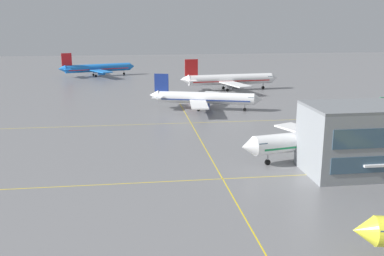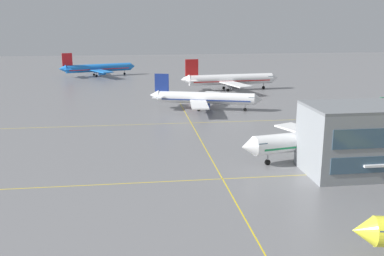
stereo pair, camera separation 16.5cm
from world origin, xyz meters
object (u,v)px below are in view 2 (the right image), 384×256
Objects in this scene: airliner_second_row at (328,139)px; airliner_third_row at (204,98)px; airliner_far_left_stand at (230,79)px; airliner_far_right_stand at (98,68)px.

airliner_second_row reaches higher than airliner_third_row.
airliner_second_row is 1.10× the size of airliner_third_row.
airliner_far_left_stand reaches higher than airliner_far_right_stand.
airliner_second_row is at bearing -67.89° from airliner_far_right_stand.
airliner_far_left_stand is 71.10m from airliner_far_right_stand.
airliner_third_row is 0.95× the size of airliner_far_right_stand.
airliner_far_left_stand is at bearing 66.37° from airliner_third_row.
airliner_far_left_stand reaches higher than airliner_third_row.
airliner_third_row is 37.99m from airliner_far_left_stand.
airliner_second_row is 83.83m from airliner_far_left_stand.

